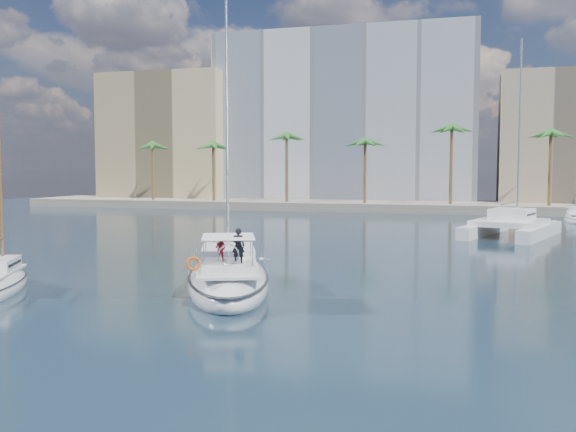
% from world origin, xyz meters
% --- Properties ---
extents(ground, '(160.00, 160.00, 0.00)m').
position_xyz_m(ground, '(0.00, 0.00, 0.00)').
color(ground, black).
rests_on(ground, ground).
extents(quay, '(120.00, 14.00, 1.20)m').
position_xyz_m(quay, '(0.00, 61.00, 0.60)').
color(quay, gray).
rests_on(quay, ground).
extents(building_modern, '(42.00, 16.00, 28.00)m').
position_xyz_m(building_modern, '(-12.00, 73.00, 14.00)').
color(building_modern, silver).
rests_on(building_modern, ground).
extents(building_tan_left, '(22.00, 14.00, 22.00)m').
position_xyz_m(building_tan_left, '(-42.00, 69.00, 11.00)').
color(building_tan_left, tan).
rests_on(building_tan_left, ground).
extents(building_beige, '(20.00, 14.00, 20.00)m').
position_xyz_m(building_beige, '(22.00, 70.00, 10.00)').
color(building_beige, tan).
rests_on(building_beige, ground).
extents(palm_left, '(3.60, 3.60, 12.30)m').
position_xyz_m(palm_left, '(-34.00, 57.00, 10.28)').
color(palm_left, brown).
rests_on(palm_left, ground).
extents(palm_centre, '(3.60, 3.60, 12.30)m').
position_xyz_m(palm_centre, '(0.00, 57.00, 10.28)').
color(palm_centre, brown).
rests_on(palm_centre, ground).
extents(main_sloop, '(8.48, 13.28, 18.83)m').
position_xyz_m(main_sloop, '(-3.22, -2.87, 0.56)').
color(main_sloop, silver).
rests_on(main_sloop, ground).
extents(catamaran, '(9.52, 13.53, 17.85)m').
position_xyz_m(catamaran, '(11.90, 27.68, 1.15)').
color(catamaran, silver).
rests_on(catamaran, ground).
extents(seagull, '(1.15, 0.49, 0.21)m').
position_xyz_m(seagull, '(-4.07, 4.93, 0.44)').
color(seagull, silver).
rests_on(seagull, ground).
extents(moored_yacht_a, '(3.37, 9.52, 11.90)m').
position_xyz_m(moored_yacht_a, '(20.00, 47.00, 0.00)').
color(moored_yacht_a, silver).
rests_on(moored_yacht_a, ground).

